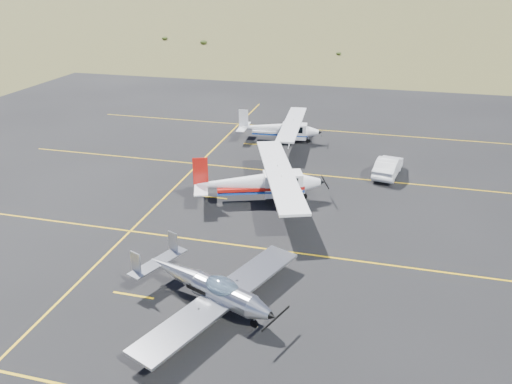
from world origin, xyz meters
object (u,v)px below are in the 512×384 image
at_px(sedan, 388,166).
at_px(aircraft_plain, 280,128).
at_px(aircraft_cessna, 260,182).
at_px(aircraft_low_wing, 210,287).

bearing_deg(sedan, aircraft_plain, -21.31).
relative_size(aircraft_cessna, aircraft_plain, 1.14).
distance_m(aircraft_low_wing, aircraft_cessna, 11.11).
height_order(aircraft_cessna, aircraft_plain, aircraft_cessna).
distance_m(aircraft_cessna, sedan, 10.16).
relative_size(aircraft_low_wing, aircraft_cessna, 0.79).
distance_m(aircraft_plain, sedan, 10.69).
height_order(aircraft_low_wing, sedan, aircraft_low_wing).
bearing_deg(sedan, aircraft_cessna, 50.43).
relative_size(aircraft_plain, sedan, 2.49).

